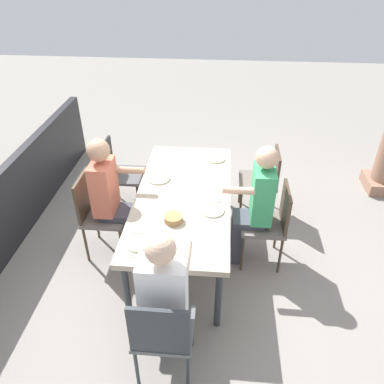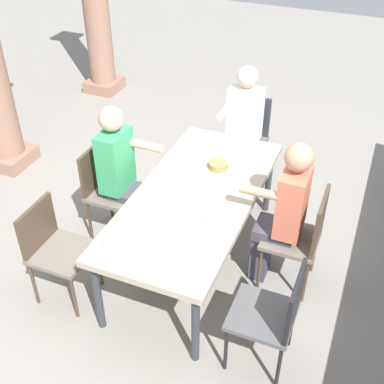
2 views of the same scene
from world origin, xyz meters
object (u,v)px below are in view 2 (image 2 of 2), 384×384
diner_guest_third (242,126)px  plate_3 (257,154)px  diner_woman_green (123,172)px  chair_west_north (54,245)px  chair_head_east (246,134)px  diner_man_white (283,211)px  chair_mid_south (302,234)px  bread_basket (218,165)px  plate_2 (174,170)px  chair_west_south (274,313)px  chair_mid_north (107,186)px  dining_table (195,200)px  plate_1 (217,221)px  plate_0 (118,241)px

diner_guest_third → plate_3: diner_guest_third is taller
diner_woman_green → chair_west_north: bearing=168.4°
chair_west_north → diner_woman_green: diner_woman_green is taller
chair_head_east → plate_3: 0.78m
chair_head_east → diner_man_white: size_ratio=0.68×
diner_man_white → plate_3: size_ratio=6.48×
chair_mid_south → chair_west_north: bearing=115.3°
chair_mid_south → bread_basket: size_ratio=5.51×
diner_guest_third → plate_2: (-1.03, 0.30, 0.03)m
chair_west_south → bread_basket: chair_west_south is taller
chair_west_north → chair_mid_north: size_ratio=0.95×
plate_2 → dining_table: bearing=-130.0°
chair_mid_north → diner_man_white: bearing=-90.1°
diner_guest_third → bread_basket: (-0.85, -0.05, 0.05)m
plate_1 → bread_basket: bread_basket is taller
dining_table → chair_head_east: size_ratio=2.25×
chair_west_north → plate_3: bearing=-37.6°
dining_table → chair_mid_south: 0.91m
chair_mid_south → diner_guest_third: size_ratio=0.70×
bread_basket → chair_west_south: bearing=-144.9°
plate_2 → diner_woman_green: bearing=113.2°
chair_mid_north → plate_2: 0.65m
dining_table → chair_mid_south: (0.08, -0.90, -0.14)m
chair_west_north → plate_0: 0.63m
plate_2 → plate_0: bearing=-179.9°
chair_head_east → plate_1: 1.76m
diner_man_white → diner_guest_third: (1.21, 0.73, -0.01)m
diner_man_white → plate_2: 1.04m
plate_0 → diner_guest_third: bearing=-8.3°
dining_table → chair_west_north: size_ratio=2.41×
bread_basket → chair_west_north: bearing=142.3°
diner_woman_green → chair_west_south: bearing=-117.7°
diner_man_white → bread_basket: size_ratio=7.95×
dining_table → plate_2: (0.26, 0.30, 0.07)m
chair_head_east → diner_man_white: diner_man_white is taller
diner_woman_green → plate_1: diner_woman_green is taller
diner_guest_third → plate_1: (-1.55, -0.29, 0.03)m
chair_west_south → diner_guest_third: size_ratio=0.67×
chair_head_east → plate_2: bearing=165.9°
chair_mid_north → plate_1: 1.25m
dining_table → plate_2: 0.40m
chair_west_south → diner_guest_third: diner_guest_third is taller
chair_mid_south → diner_guest_third: diner_guest_third is taller
chair_head_east → diner_guest_third: (-0.18, 0.00, 0.18)m
diner_man_white → bread_basket: bearing=61.7°
diner_guest_third → bread_basket: size_ratio=7.86×
plate_2 → chair_mid_south: bearing=-98.5°
dining_table → bread_basket: size_ratio=12.23×
chair_west_north → plate_0: bearing=-88.7°
chair_west_north → chair_west_south: (0.00, -1.78, 0.01)m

